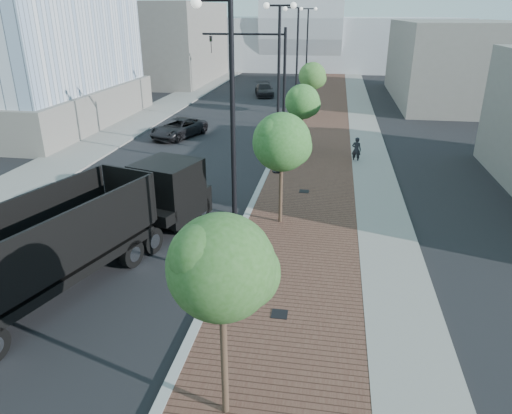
% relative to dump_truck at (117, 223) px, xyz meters
% --- Properties ---
extents(sidewalk, '(7.00, 140.00, 0.12)m').
position_rel_dump_truck_xyz_m(sidewalk, '(7.71, 28.95, -1.33)').
color(sidewalk, '#4C2D23').
rests_on(sidewalk, ground).
extents(concrete_strip, '(2.40, 140.00, 0.13)m').
position_rel_dump_truck_xyz_m(concrete_strip, '(10.41, 28.95, -1.33)').
color(concrete_strip, slate).
rests_on(concrete_strip, ground).
extents(curb, '(0.30, 140.00, 0.14)m').
position_rel_dump_truck_xyz_m(curb, '(4.21, 28.95, -1.32)').
color(curb, gray).
rests_on(curb, ground).
extents(west_sidewalk, '(4.00, 140.00, 0.12)m').
position_rel_dump_truck_xyz_m(west_sidewalk, '(-8.79, 28.95, -1.33)').
color(west_sidewalk, slate).
rests_on(west_sidewalk, ground).
extents(dump_truck, '(6.05, 13.45, 3.31)m').
position_rel_dump_truck_xyz_m(dump_truck, '(0.00, 0.00, 0.00)').
color(dump_truck, black).
rests_on(dump_truck, ground).
extents(white_sedan, '(2.04, 4.46, 1.42)m').
position_rel_dump_truck_xyz_m(white_sedan, '(-0.87, 6.10, -0.68)').
color(white_sedan, white).
rests_on(white_sedan, ground).
extents(dark_car_mid, '(3.91, 5.49, 1.39)m').
position_rel_dump_truck_xyz_m(dark_car_mid, '(-3.62, 18.51, -0.70)').
color(dark_car_mid, black).
rests_on(dark_car_mid, ground).
extents(dark_car_far, '(2.90, 4.99, 1.36)m').
position_rel_dump_truck_xyz_m(dark_car_far, '(-0.05, 38.49, -0.71)').
color(dark_car_far, black).
rests_on(dark_car_far, ground).
extents(pedestrian, '(0.66, 0.51, 1.61)m').
position_rel_dump_truck_xyz_m(pedestrian, '(9.44, 14.10, -0.59)').
color(pedestrian, black).
rests_on(pedestrian, ground).
extents(streetlight_1, '(1.44, 0.56, 9.21)m').
position_rel_dump_truck_xyz_m(streetlight_1, '(4.70, -1.05, 2.95)').
color(streetlight_1, black).
rests_on(streetlight_1, ground).
extents(streetlight_2, '(1.72, 0.56, 9.28)m').
position_rel_dump_truck_xyz_m(streetlight_2, '(4.81, 10.95, 3.43)').
color(streetlight_2, black).
rests_on(streetlight_2, ground).
extents(streetlight_3, '(1.44, 0.56, 9.21)m').
position_rel_dump_truck_xyz_m(streetlight_3, '(4.70, 22.95, 2.95)').
color(streetlight_3, black).
rests_on(streetlight_3, ground).
extents(streetlight_4, '(1.72, 0.56, 9.28)m').
position_rel_dump_truck_xyz_m(streetlight_4, '(4.81, 34.95, 3.43)').
color(streetlight_4, black).
rests_on(streetlight_4, ground).
extents(traffic_mast, '(5.09, 0.20, 8.00)m').
position_rel_dump_truck_xyz_m(traffic_mast, '(3.91, 13.95, 3.59)').
color(traffic_mast, black).
rests_on(traffic_mast, ground).
extents(tree_0, '(2.33, 2.27, 5.11)m').
position_rel_dump_truck_xyz_m(tree_0, '(5.86, -7.03, 2.56)').
color(tree_0, '#382619').
rests_on(tree_0, ground).
extents(tree_1, '(2.51, 2.48, 5.00)m').
position_rel_dump_truck_xyz_m(tree_1, '(5.86, 3.97, 2.35)').
color(tree_1, '#382619').
rests_on(tree_1, ground).
extents(tree_2, '(2.33, 2.28, 4.52)m').
position_rel_dump_truck_xyz_m(tree_2, '(5.86, 15.97, 1.97)').
color(tree_2, '#382619').
rests_on(tree_2, ground).
extents(tree_3, '(2.45, 2.42, 4.78)m').
position_rel_dump_truck_xyz_m(tree_3, '(5.86, 27.97, 2.17)').
color(tree_3, '#382619').
rests_on(tree_3, ground).
extents(tower_podium, '(19.00, 19.00, 3.00)m').
position_rel_dump_truck_xyz_m(tower_podium, '(-19.79, 20.95, 0.11)').
color(tower_podium, '#68645E').
rests_on(tower_podium, ground).
extents(convention_center, '(50.00, 30.00, 50.00)m').
position_rel_dump_truck_xyz_m(convention_center, '(2.21, 73.95, 4.61)').
color(convention_center, '#A7ABB1').
rests_on(convention_center, ground).
extents(commercial_block_nw, '(14.00, 20.00, 10.00)m').
position_rel_dump_truck_xyz_m(commercial_block_nw, '(-15.79, 48.95, 3.61)').
color(commercial_block_nw, '#625F59').
rests_on(commercial_block_nw, ground).
extents(commercial_block_ne, '(12.00, 22.00, 8.00)m').
position_rel_dump_truck_xyz_m(commercial_block_ne, '(20.21, 38.95, 2.61)').
color(commercial_block_ne, slate).
rests_on(commercial_block_ne, ground).
extents(utility_cover_1, '(0.50, 0.50, 0.02)m').
position_rel_dump_truck_xyz_m(utility_cover_1, '(6.61, -3.05, -1.26)').
color(utility_cover_1, black).
rests_on(utility_cover_1, sidewalk).
extents(utility_cover_2, '(0.50, 0.50, 0.02)m').
position_rel_dump_truck_xyz_m(utility_cover_2, '(6.61, 7.95, -1.26)').
color(utility_cover_2, black).
rests_on(utility_cover_2, sidewalk).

